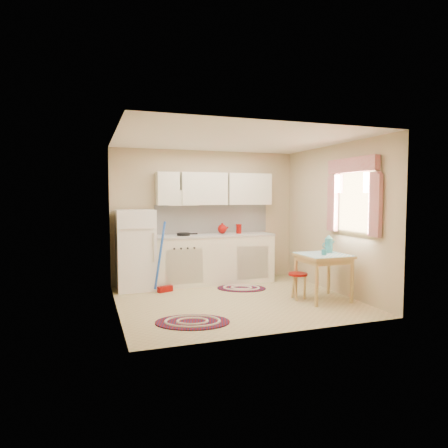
{
  "coord_description": "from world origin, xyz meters",
  "views": [
    {
      "loc": [
        -2.19,
        -5.78,
        1.63
      ],
      "look_at": [
        -0.1,
        0.25,
        1.19
      ],
      "focal_mm": 32.0,
      "sensor_mm": 36.0,
      "label": 1
    }
  ],
  "objects": [
    {
      "name": "room_shell",
      "position": [
        0.16,
        0.24,
        1.6
      ],
      "size": [
        3.64,
        3.6,
        2.52
      ],
      "color": "tan",
      "rests_on": "ground"
    },
    {
      "name": "fridge",
      "position": [
        -1.39,
        1.25,
        0.7
      ],
      "size": [
        0.65,
        0.6,
        1.4
      ],
      "primitive_type": "cube",
      "color": "white",
      "rests_on": "ground"
    },
    {
      "name": "broom",
      "position": [
        -0.94,
        0.9,
        0.6
      ],
      "size": [
        0.3,
        0.2,
        1.2
      ],
      "primitive_type": null,
      "rotation": [
        0.0,
        0.0,
        0.32
      ],
      "color": "blue",
      "rests_on": "ground"
    },
    {
      "name": "base_cabinets",
      "position": [
        0.05,
        1.3,
        0.44
      ],
      "size": [
        2.25,
        0.6,
        0.88
      ],
      "primitive_type": "cube",
      "color": "#EAE8CC",
      "rests_on": "ground"
    },
    {
      "name": "countertop",
      "position": [
        0.05,
        1.3,
        0.9
      ],
      "size": [
        2.27,
        0.62,
        0.04
      ],
      "primitive_type": "cube",
      "color": "#B6B4AD",
      "rests_on": "base_cabinets"
    },
    {
      "name": "frying_pan",
      "position": [
        -0.53,
        1.25,
        0.94
      ],
      "size": [
        0.26,
        0.26,
        0.05
      ],
      "primitive_type": "cylinder",
      "rotation": [
        0.0,
        0.0,
        -0.11
      ],
      "color": "black",
      "rests_on": "countertop"
    },
    {
      "name": "red_kettle",
      "position": [
        0.22,
        1.3,
        1.02
      ],
      "size": [
        0.25,
        0.24,
        0.19
      ],
      "primitive_type": null,
      "rotation": [
        0.0,
        0.0,
        0.38
      ],
      "color": "#820804",
      "rests_on": "countertop"
    },
    {
      "name": "red_canister",
      "position": [
        0.56,
        1.3,
        1.0
      ],
      "size": [
        0.13,
        0.13,
        0.16
      ],
      "primitive_type": "cylinder",
      "rotation": [
        0.0,
        0.0,
        0.34
      ],
      "color": "#820804",
      "rests_on": "countertop"
    },
    {
      "name": "table",
      "position": [
        1.31,
        -0.43,
        0.36
      ],
      "size": [
        0.72,
        0.72,
        0.72
      ],
      "primitive_type": "cube",
      "color": "tan",
      "rests_on": "ground"
    },
    {
      "name": "stool",
      "position": [
        0.95,
        -0.27,
        0.21
      ],
      "size": [
        0.34,
        0.34,
        0.42
      ],
      "primitive_type": "cylinder",
      "rotation": [
        0.0,
        0.0,
        0.15
      ],
      "color": "#820804",
      "rests_on": "ground"
    },
    {
      "name": "coffee_pot",
      "position": [
        1.49,
        -0.31,
        0.87
      ],
      "size": [
        0.17,
        0.15,
        0.31
      ],
      "primitive_type": null,
      "rotation": [
        0.0,
        0.0,
        -0.12
      ],
      "color": "teal",
      "rests_on": "table"
    },
    {
      "name": "mug",
      "position": [
        1.26,
        -0.53,
        0.77
      ],
      "size": [
        0.09,
        0.09,
        0.1
      ],
      "primitive_type": "cylinder",
      "rotation": [
        0.0,
        0.0,
        0.17
      ],
      "color": "teal",
      "rests_on": "table"
    },
    {
      "name": "rug_center",
      "position": [
        0.38,
        0.69,
        0.01
      ],
      "size": [
        1.02,
        0.87,
        0.02
      ],
      "primitive_type": null,
      "rotation": [
        0.0,
        0.0,
        -0.41
      ],
      "color": "#650B0B",
      "rests_on": "ground"
    },
    {
      "name": "rug_left",
      "position": [
        -0.92,
        -0.87,
        0.01
      ],
      "size": [
        1.12,
        0.91,
        0.02
      ],
      "primitive_type": null,
      "rotation": [
        0.0,
        0.0,
        -0.31
      ],
      "color": "#650B0B",
      "rests_on": "ground"
    }
  ]
}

